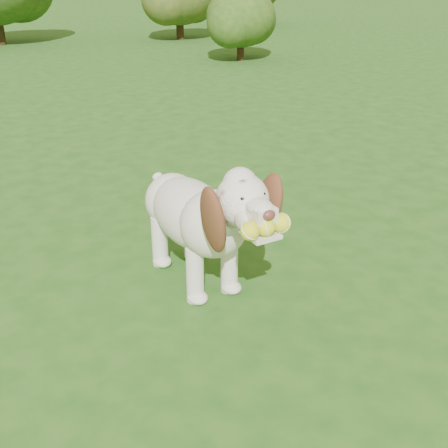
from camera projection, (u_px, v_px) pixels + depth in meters
ground at (294, 302)px, 3.13m from camera, size 80.00×80.00×0.00m
dog at (200, 214)px, 3.11m from camera, size 0.49×1.31×0.85m
shrub_d at (241, 17)px, 10.50m from camera, size 1.30×1.30×1.35m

